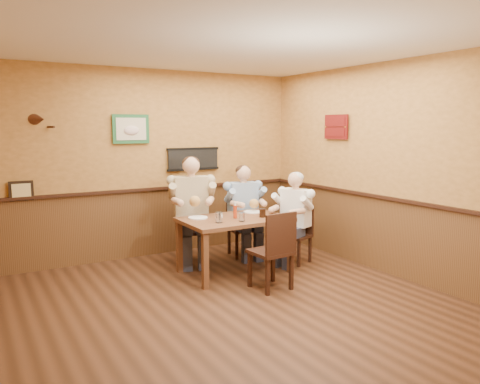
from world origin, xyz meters
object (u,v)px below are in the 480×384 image
object	(u,v)px
water_glass_left	(219,217)
salt_shaker	(219,216)
chair_right_end	(295,234)
hot_sauce_bottle	(235,211)
chair_back_left	(192,229)
diner_blue_polo	(243,216)
water_glass_mid	(242,217)
chair_back_right	(243,228)
diner_tan_shirt	(192,215)
diner_white_elder	(296,222)
dining_table	(235,225)
chair_near_side	(271,250)
cola_tumbler	(263,213)
pepper_shaker	(218,216)

from	to	relation	value
water_glass_left	salt_shaker	size ratio (longest dim) A/B	1.60
chair_right_end	hot_sauce_bottle	xyz separation A→B (m)	(-0.99, 0.02, 0.43)
chair_back_left	chair_right_end	size ratio (longest dim) A/B	1.17
diner_blue_polo	water_glass_mid	size ratio (longest dim) A/B	10.96
chair_back_right	diner_tan_shirt	bearing A→B (deg)	-178.10
diner_white_elder	chair_right_end	bearing A→B (deg)	0.00
dining_table	water_glass_mid	distance (m)	0.29
chair_right_end	diner_tan_shirt	world-z (taller)	diner_tan_shirt
chair_back_left	water_glass_left	world-z (taller)	chair_back_left
chair_near_side	cola_tumbler	size ratio (longest dim) A/B	8.41
diner_white_elder	salt_shaker	xyz separation A→B (m)	(-1.20, 0.09, 0.20)
water_glass_mid	diner_blue_polo	bearing A→B (deg)	58.39
chair_near_side	diner_white_elder	distance (m)	1.17
salt_shaker	pepper_shaker	size ratio (longest dim) A/B	0.89
chair_back_right	chair_near_side	bearing A→B (deg)	-99.06
water_glass_left	pepper_shaker	distance (m)	0.22
chair_right_end	chair_near_side	bearing A→B (deg)	-73.36
chair_near_side	pepper_shaker	world-z (taller)	chair_near_side
diner_tan_shirt	hot_sauce_bottle	distance (m)	0.84
diner_blue_polo	water_glass_left	xyz separation A→B (m)	(-0.84, -0.82, 0.20)
hot_sauce_bottle	water_glass_mid	bearing A→B (deg)	-97.16
diner_blue_polo	chair_near_side	bearing A→B (deg)	-99.06
salt_shaker	hot_sauce_bottle	bearing A→B (deg)	-17.24
water_glass_left	chair_near_side	bearing A→B (deg)	-57.16
cola_tumbler	pepper_shaker	size ratio (longest dim) A/B	1.21
diner_white_elder	chair_near_side	bearing A→B (deg)	-73.36
diner_white_elder	hot_sauce_bottle	xyz separation A→B (m)	(-0.99, 0.02, 0.26)
diner_blue_polo	salt_shaker	bearing A→B (deg)	-131.27
dining_table	diner_tan_shirt	size ratio (longest dim) A/B	1.01
diner_white_elder	water_glass_left	bearing A→B (deg)	-105.87
diner_blue_polo	water_glass_mid	bearing A→B (deg)	-112.68
dining_table	salt_shaker	world-z (taller)	salt_shaker
dining_table	water_glass_mid	xyz separation A→B (m)	(-0.04, -0.25, 0.15)
water_glass_left	cola_tumbler	size ratio (longest dim) A/B	1.18
chair_back_right	salt_shaker	xyz separation A→B (m)	(-0.73, -0.61, 0.36)
water_glass_left	chair_back_left	bearing A→B (deg)	87.45
diner_blue_polo	hot_sauce_bottle	xyz separation A→B (m)	(-0.53, -0.68, 0.23)
water_glass_left	diner_tan_shirt	bearing A→B (deg)	87.45
diner_tan_shirt	diner_blue_polo	xyz separation A→B (m)	(0.80, -0.10, -0.07)
dining_table	cola_tumbler	bearing A→B (deg)	-23.70
diner_white_elder	chair_back_right	bearing A→B (deg)	-167.62
diner_blue_polo	hot_sauce_bottle	world-z (taller)	diner_blue_polo
chair_near_side	salt_shaker	size ratio (longest dim) A/B	11.42
chair_back_left	diner_tan_shirt	xyz separation A→B (m)	(-0.00, 0.00, 0.21)
pepper_shaker	diner_blue_polo	bearing A→B (deg)	39.53
water_glass_mid	chair_near_side	bearing A→B (deg)	-79.77
water_glass_mid	salt_shaker	world-z (taller)	water_glass_mid
cola_tumbler	water_glass_mid	bearing A→B (deg)	-165.72
pepper_shaker	water_glass_left	bearing A→B (deg)	-114.22
chair_back_left	chair_back_right	world-z (taller)	chair_back_left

